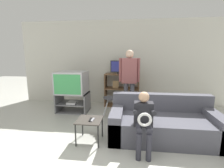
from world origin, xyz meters
name	(u,v)px	position (x,y,z in m)	size (l,w,h in m)	color
wall_back	(120,63)	(0.00, 3.32, 1.30)	(6.40, 0.06, 2.60)	beige
tv_stand	(73,102)	(-1.23, 2.37, 0.26)	(0.84, 0.59, 0.53)	slate
television_main	(72,82)	(-1.24, 2.36, 0.82)	(0.78, 0.67, 0.59)	#B2B2B7
media_shelf	(122,89)	(0.07, 3.05, 0.51)	(1.03, 0.41, 1.00)	brown
television_flat	(121,68)	(0.05, 3.02, 1.18)	(0.64, 0.20, 0.39)	black
folding_stool	(111,101)	(-0.12, 1.90, 0.46)	(0.42, 0.39, 0.57)	#B7B7BC
snack_table	(89,122)	(-0.37, 0.86, 0.37)	(0.44, 0.44, 0.42)	#38332D
remote_control_black	(90,120)	(-0.34, 0.84, 0.43)	(0.04, 0.14, 0.02)	black
remote_control_white	(93,120)	(-0.30, 0.83, 0.43)	(0.04, 0.14, 0.02)	gray
couch	(163,123)	(0.98, 1.20, 0.27)	(1.98, 0.97, 0.77)	#4C4C56
person_standing_adult	(129,76)	(0.31, 2.33, 1.02)	(0.53, 0.20, 1.68)	#4C4C56
person_seated_child	(144,118)	(0.57, 0.65, 0.58)	(0.33, 0.43, 0.98)	#2D2D38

